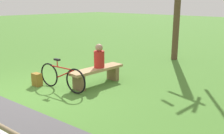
{
  "coord_description": "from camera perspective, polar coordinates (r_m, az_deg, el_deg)",
  "views": [
    {
      "loc": [
        3.13,
        6.06,
        2.44
      ],
      "look_at": [
        -1.38,
        1.75,
        0.84
      ],
      "focal_mm": 40.98,
      "sensor_mm": 36.0,
      "label": 1
    }
  ],
  "objects": [
    {
      "name": "bicycle",
      "position": [
        7.32,
        -11.13,
        -2.25
      ],
      "size": [
        0.29,
        1.76,
        0.89
      ],
      "rotation": [
        0.0,
        0.0,
        1.71
      ],
      "color": "black",
      "rests_on": "ground_plane"
    },
    {
      "name": "backpack",
      "position": [
        7.92,
        -16.37,
        -2.72
      ],
      "size": [
        0.25,
        0.3,
        0.38
      ],
      "rotation": [
        0.0,
        0.0,
        1.64
      ],
      "color": "olive",
      "rests_on": "ground_plane"
    },
    {
      "name": "bench",
      "position": [
        7.68,
        -3.4,
        -1.37
      ],
      "size": [
        1.84,
        0.47,
        0.51
      ],
      "rotation": [
        0.0,
        0.0,
        -0.01
      ],
      "color": "#A88456",
      "rests_on": "ground_plane"
    },
    {
      "name": "person_seated",
      "position": [
        7.63,
        -2.89,
        2.21
      ],
      "size": [
        0.32,
        0.32,
        0.72
      ],
      "rotation": [
        0.0,
        0.0,
        -0.01
      ],
      "color": "#B2231E",
      "rests_on": "bench"
    },
    {
      "name": "ground_plane",
      "position": [
        7.24,
        -17.93,
        -6.01
      ],
      "size": [
        80.0,
        80.0,
        0.0
      ],
      "primitive_type": "plane",
      "color": "#477A2D"
    }
  ]
}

